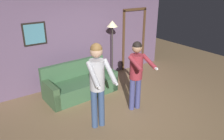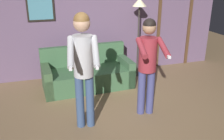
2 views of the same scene
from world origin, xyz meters
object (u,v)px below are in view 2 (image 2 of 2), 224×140
at_px(couch, 87,75).
at_px(person_standing_right, 148,59).
at_px(torchiere_lamp, 139,12).
at_px(person_standing_left, 83,61).

xyz_separation_m(couch, person_standing_right, (0.74, -1.44, 0.74)).
xyz_separation_m(couch, torchiere_lamp, (1.33, 0.36, 1.25)).
relative_size(torchiere_lamp, person_standing_left, 1.00).
relative_size(couch, person_standing_left, 1.05).
relative_size(couch, torchiere_lamp, 1.05).
bearing_deg(torchiere_lamp, couch, -164.94).
height_order(couch, person_standing_right, person_standing_right).
bearing_deg(person_standing_right, person_standing_left, -175.23).
xyz_separation_m(person_standing_left, person_standing_right, (1.10, 0.09, -0.11)).
height_order(torchiere_lamp, person_standing_right, torchiere_lamp).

